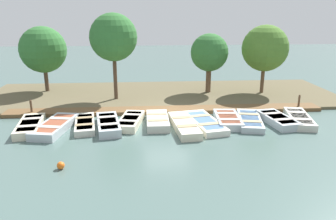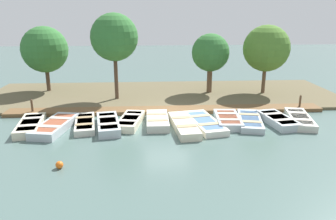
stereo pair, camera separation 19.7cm
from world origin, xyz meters
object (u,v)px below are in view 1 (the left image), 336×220
at_px(rowboat_7, 205,122).
at_px(mooring_post_far, 299,102).
at_px(rowboat_5, 158,121).
at_px(rowboat_10, 278,120).
at_px(rowboat_2, 85,124).
at_px(park_tree_far_left, 43,50).
at_px(rowboat_1, 55,126).
at_px(mooring_post_near, 31,108).
at_px(rowboat_3, 108,124).
at_px(buoy, 61,165).
at_px(rowboat_0, 30,126).
at_px(rowboat_6, 184,125).
at_px(rowboat_8, 228,119).
at_px(rowboat_11, 299,119).
at_px(rowboat_9, 250,120).
at_px(park_tree_left, 113,37).
at_px(park_tree_right, 265,48).
at_px(rowboat_4, 130,121).
at_px(park_tree_center, 209,53).

height_order(rowboat_7, mooring_post_far, mooring_post_far).
relative_size(rowboat_5, rowboat_10, 0.95).
relative_size(rowboat_5, mooring_post_far, 3.04).
distance_m(rowboat_2, park_tree_far_left, 8.92).
distance_m(rowboat_1, rowboat_7, 7.53).
relative_size(rowboat_1, mooring_post_near, 3.85).
relative_size(rowboat_3, buoy, 11.17).
relative_size(rowboat_0, rowboat_10, 1.10).
xyz_separation_m(rowboat_6, mooring_post_near, (-2.83, -8.34, 0.26)).
xyz_separation_m(rowboat_5, buoy, (4.78, -3.83, -0.06)).
bearing_deg(rowboat_8, rowboat_7, -71.85).
distance_m(rowboat_8, buoy, 8.90).
bearing_deg(rowboat_8, mooring_post_near, -96.14).
relative_size(rowboat_0, buoy, 11.17).
bearing_deg(rowboat_11, rowboat_9, -77.15).
xyz_separation_m(rowboat_10, mooring_post_near, (-2.36, -13.35, 0.26)).
xyz_separation_m(rowboat_8, rowboat_10, (0.25, 2.60, 0.01)).
bearing_deg(rowboat_1, park_tree_left, 164.15).
distance_m(mooring_post_far, park_tree_right, 4.73).
distance_m(rowboat_10, park_tree_left, 10.90).
distance_m(rowboat_7, rowboat_8, 1.33).
relative_size(rowboat_2, park_tree_left, 0.55).
relative_size(rowboat_5, rowboat_9, 0.81).
bearing_deg(rowboat_0, rowboat_8, 83.35).
bearing_deg(rowboat_1, rowboat_8, 103.19).
bearing_deg(rowboat_1, mooring_post_far, 110.97).
xyz_separation_m(rowboat_7, rowboat_10, (-0.05, 3.89, 0.04)).
height_order(buoy, park_tree_right, park_tree_right).
bearing_deg(rowboat_6, rowboat_0, -98.88).
xyz_separation_m(rowboat_6, rowboat_11, (-0.61, 6.25, -0.01)).
distance_m(rowboat_7, rowboat_9, 2.44).
bearing_deg(rowboat_3, mooring_post_far, 93.09).
bearing_deg(rowboat_2, rowboat_4, 85.56).
relative_size(rowboat_9, mooring_post_far, 3.73).
bearing_deg(rowboat_5, rowboat_3, -80.52).
height_order(rowboat_5, park_tree_center, park_tree_center).
xyz_separation_m(rowboat_2, rowboat_6, (0.63, 5.01, 0.03)).
distance_m(rowboat_11, park_tree_center, 7.84).
height_order(rowboat_5, mooring_post_near, mooring_post_near).
height_order(rowboat_11, park_tree_left, park_tree_left).
relative_size(rowboat_5, rowboat_11, 0.83).
bearing_deg(park_tree_far_left, rowboat_1, 17.75).
relative_size(rowboat_0, rowboat_8, 1.12).
xyz_separation_m(rowboat_1, rowboat_6, (0.30, 6.40, -0.00)).
xyz_separation_m(rowboat_3, park_tree_center, (-6.61, 6.35, 2.70)).
xyz_separation_m(rowboat_9, park_tree_right, (-5.96, 2.73, 3.08)).
distance_m(rowboat_4, rowboat_10, 7.72).
height_order(rowboat_0, park_tree_right, park_tree_right).
xyz_separation_m(mooring_post_far, park_tree_center, (-4.13, -4.70, 2.46)).
bearing_deg(park_tree_right, rowboat_8, -33.66).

